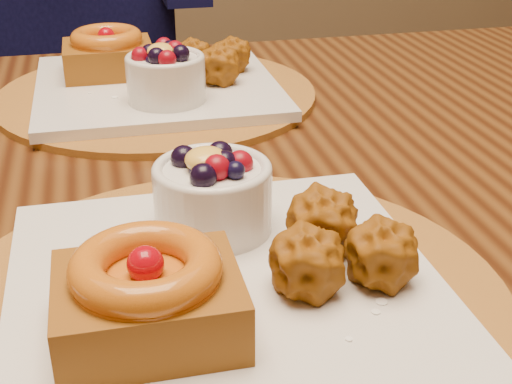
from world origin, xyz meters
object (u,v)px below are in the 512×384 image
Objects in this scene: dining_table at (185,243)px; place_setting_near at (221,273)px; chair_far at (94,142)px; place_setting_far at (154,80)px.

place_setting_near is (-0.00, -0.22, 0.10)m from dining_table.
place_setting_far is at bearing -86.98° from chair_far.
dining_table is at bearing -88.69° from chair_far.
place_setting_far is at bearing 90.00° from place_setting_near.
place_setting_near and place_setting_far have the same top height.
dining_table is at bearing 89.33° from place_setting_near.
chair_far is (-0.09, 0.87, -0.23)m from dining_table.
dining_table is 1.99× the size of chair_far.
dining_table is 4.21× the size of place_setting_near.
chair_far is (-0.09, 1.08, -0.33)m from place_setting_near.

